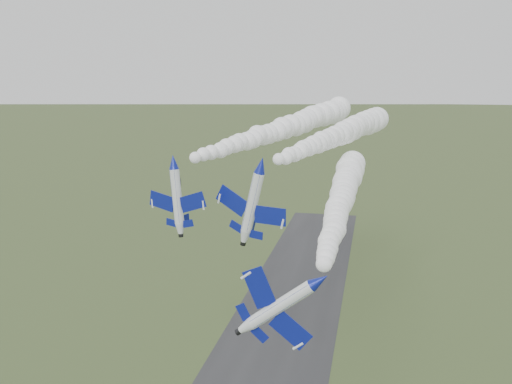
# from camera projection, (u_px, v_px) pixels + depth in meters

# --- Properties ---
(jet_lead) EXTENTS (5.87, 11.59, 7.75)m
(jet_lead) POSITION_uv_depth(u_px,v_px,m) (320.00, 281.00, 56.31)
(jet_lead) COLOR white
(smoke_trail_jet_lead) EXTENTS (5.80, 54.70, 4.93)m
(smoke_trail_jet_lead) POSITION_uv_depth(u_px,v_px,m) (341.00, 200.00, 84.69)
(smoke_trail_jet_lead) COLOR white
(jet_pair_left) EXTENTS (10.34, 12.00, 3.08)m
(jet_pair_left) POSITION_uv_depth(u_px,v_px,m) (173.00, 162.00, 82.78)
(jet_pair_left) COLOR white
(smoke_trail_jet_pair_left) EXTENTS (26.67, 64.45, 5.69)m
(smoke_trail_jet_pair_left) POSITION_uv_depth(u_px,v_px,m) (283.00, 128.00, 112.90)
(smoke_trail_jet_pair_left) COLOR white
(jet_pair_right) EXTENTS (11.26, 13.50, 4.08)m
(jet_pair_right) POSITION_uv_depth(u_px,v_px,m) (261.00, 165.00, 79.69)
(jet_pair_right) COLOR white
(smoke_trail_jet_pair_right) EXTENTS (19.55, 52.30, 5.20)m
(smoke_trail_jet_pair_right) POSITION_uv_depth(u_px,v_px,m) (338.00, 135.00, 105.07)
(smoke_trail_jet_pair_right) COLOR white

